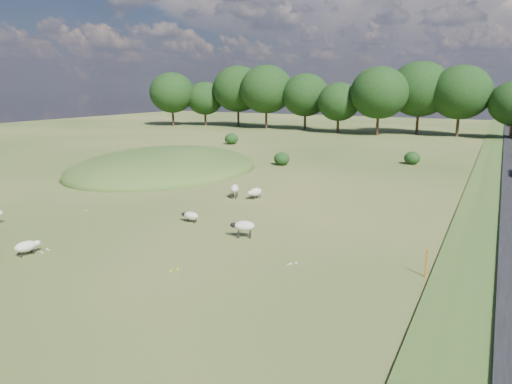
{
  "coord_description": "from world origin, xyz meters",
  "views": [
    {
      "loc": [
        15.51,
        -21.23,
        7.61
      ],
      "look_at": [
        2.0,
        4.0,
        1.0
      ],
      "focal_mm": 32.0,
      "sensor_mm": 36.0,
      "label": 1
    }
  ],
  "objects_px": {
    "sheep_1": "(235,189)",
    "sheep_2": "(255,192)",
    "sheep_3": "(244,226)",
    "marker_post": "(426,263)",
    "sheep_5": "(26,246)",
    "sheep_4": "(190,216)"
  },
  "relations": [
    {
      "from": "marker_post",
      "to": "sheep_5",
      "type": "height_order",
      "value": "marker_post"
    },
    {
      "from": "marker_post",
      "to": "sheep_1",
      "type": "relative_size",
      "value": 0.87
    },
    {
      "from": "sheep_4",
      "to": "sheep_3",
      "type": "bearing_deg",
      "value": 163.21
    },
    {
      "from": "sheep_3",
      "to": "sheep_5",
      "type": "distance_m",
      "value": 10.27
    },
    {
      "from": "sheep_3",
      "to": "sheep_4",
      "type": "relative_size",
      "value": 1.19
    },
    {
      "from": "sheep_3",
      "to": "sheep_4",
      "type": "bearing_deg",
      "value": -37.8
    },
    {
      "from": "sheep_2",
      "to": "sheep_3",
      "type": "distance_m",
      "value": 8.45
    },
    {
      "from": "sheep_1",
      "to": "sheep_3",
      "type": "xyz_separation_m",
      "value": [
        4.87,
        -7.28,
        -0.03
      ]
    },
    {
      "from": "marker_post",
      "to": "sheep_3",
      "type": "relative_size",
      "value": 0.92
    },
    {
      "from": "sheep_2",
      "to": "sheep_1",
      "type": "bearing_deg",
      "value": -58.7
    },
    {
      "from": "sheep_1",
      "to": "sheep_2",
      "type": "bearing_deg",
      "value": -96.29
    },
    {
      "from": "sheep_3",
      "to": "marker_post",
      "type": "bearing_deg",
      "value": 150.57
    },
    {
      "from": "sheep_2",
      "to": "sheep_4",
      "type": "relative_size",
      "value": 1.24
    },
    {
      "from": "sheep_3",
      "to": "sheep_2",
      "type": "bearing_deg",
      "value": -90.05
    },
    {
      "from": "sheep_4",
      "to": "sheep_5",
      "type": "height_order",
      "value": "sheep_5"
    },
    {
      "from": "sheep_1",
      "to": "sheep_5",
      "type": "xyz_separation_m",
      "value": [
        -2.74,
        -14.18,
        -0.23
      ]
    },
    {
      "from": "sheep_1",
      "to": "sheep_5",
      "type": "distance_m",
      "value": 14.44
    },
    {
      "from": "marker_post",
      "to": "sheep_4",
      "type": "bearing_deg",
      "value": 172.22
    },
    {
      "from": "sheep_1",
      "to": "sheep_2",
      "type": "distance_m",
      "value": 1.48
    },
    {
      "from": "marker_post",
      "to": "sheep_5",
      "type": "bearing_deg",
      "value": -159.91
    },
    {
      "from": "sheep_2",
      "to": "sheep_5",
      "type": "height_order",
      "value": "sheep_2"
    },
    {
      "from": "sheep_2",
      "to": "sheep_3",
      "type": "height_order",
      "value": "sheep_3"
    }
  ]
}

